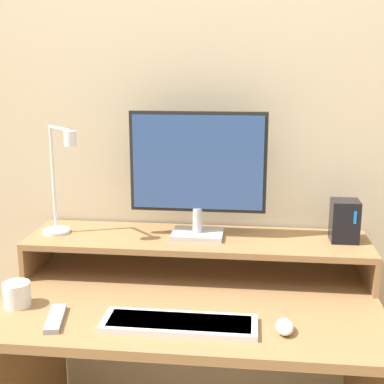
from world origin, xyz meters
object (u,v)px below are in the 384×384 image
object	(u,v)px
mug	(17,294)
remote_control	(56,319)
monitor	(198,169)
desk_lamp	(60,187)
router_dock	(345,221)
keyboard	(179,323)
mouse	(285,327)

from	to	relation	value
mug	remote_control	bearing A→B (deg)	-29.07
monitor	desk_lamp	distance (m)	0.49
router_dock	keyboard	xyz separation A→B (m)	(-0.52, -0.43, -0.20)
keyboard	remote_control	xyz separation A→B (m)	(-0.37, -0.01, -0.00)
keyboard	mug	xyz separation A→B (m)	(-0.53, 0.08, 0.03)
desk_lamp	mug	size ratio (longest dim) A/B	4.68
mouse	remote_control	world-z (taller)	mouse
keyboard	mouse	world-z (taller)	mouse
keyboard	remote_control	world-z (taller)	keyboard
mug	monitor	bearing A→B (deg)	32.87
desk_lamp	router_dock	bearing A→B (deg)	3.60
mouse	remote_control	distance (m)	0.67
router_dock	mouse	size ratio (longest dim) A/B	1.72
monitor	remote_control	bearing A→B (deg)	-131.22
router_dock	mouse	distance (m)	0.53
desk_lamp	mouse	distance (m)	0.91
desk_lamp	remote_control	bearing A→B (deg)	-74.32
keyboard	monitor	bearing A→B (deg)	88.85
monitor	keyboard	size ratio (longest dim) A/B	1.06
desk_lamp	mug	bearing A→B (deg)	-99.68
desk_lamp	mug	xyz separation A→B (m)	(-0.05, -0.29, -0.28)
mouse	remote_control	size ratio (longest dim) A/B	0.49
router_dock	mouse	xyz separation A→B (m)	(-0.22, -0.43, -0.19)
keyboard	mouse	xyz separation A→B (m)	(0.30, -0.00, 0.01)
keyboard	remote_control	bearing A→B (deg)	-178.73
router_dock	desk_lamp	bearing A→B (deg)	-176.40
monitor	desk_lamp	size ratio (longest dim) A/B	1.21
router_dock	mug	xyz separation A→B (m)	(-1.05, -0.36, -0.17)
remote_control	mug	xyz separation A→B (m)	(-0.16, 0.09, 0.03)
monitor	router_dock	size ratio (longest dim) A/B	3.27
monitor	remote_control	xyz separation A→B (m)	(-0.38, -0.43, -0.38)
desk_lamp	mouse	world-z (taller)	desk_lamp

